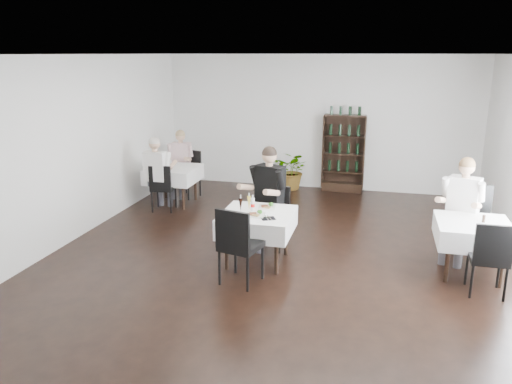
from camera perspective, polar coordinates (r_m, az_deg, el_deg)
room_shell at (r=7.03m, az=2.54°, el=3.11°), size 9.00×9.00×9.00m
wine_shelf at (r=11.27m, az=9.97°, el=4.27°), size 0.90×0.28×1.75m
main_table at (r=7.33m, az=0.16°, el=-3.48°), size 1.03×1.03×0.77m
left_table at (r=10.36m, az=-9.43°, el=2.01°), size 0.98×0.98×0.77m
right_table at (r=7.54m, az=23.54°, el=-4.29°), size 0.98×0.98×0.77m
potted_tree at (r=11.38m, az=4.23°, el=2.48°), size 0.95×0.87×0.88m
main_chair_far at (r=7.97m, az=2.08°, el=-2.39°), size 0.51×0.52×0.98m
main_chair_near at (r=6.62m, az=-2.11°, el=-5.69°), size 0.59×0.60×1.08m
left_chair_far at (r=10.89m, az=-7.65°, el=2.46°), size 0.58×0.58×1.00m
left_chair_near at (r=9.89m, az=-10.68°, el=0.80°), size 0.48×0.49×0.94m
right_chair_far at (r=8.12m, az=23.74°, el=-2.78°), size 0.57×0.58×1.12m
right_chair_near at (r=6.98m, az=25.17°, el=-6.47°), size 0.46×0.46×1.00m
diner_main at (r=7.87m, az=1.17°, el=0.31°), size 0.73×0.76×1.62m
diner_left_far at (r=10.86m, az=-8.66°, el=3.83°), size 0.56×0.56×1.44m
diner_left_near at (r=9.90m, az=-11.19°, el=2.73°), size 0.56×0.55×1.49m
diner_right_far at (r=7.93m, az=22.44°, el=-1.04°), size 0.69×0.73×1.57m
plate_far at (r=7.50m, az=1.29°, el=-1.69°), size 0.28×0.28×0.08m
plate_near at (r=7.14m, az=-0.03°, el=-2.58°), size 0.28×0.28×0.08m
pilsner_dark at (r=7.30m, az=-1.76°, el=-1.46°), size 0.06×0.06×0.26m
pilsner_lager at (r=7.40m, az=-0.80°, el=-1.22°), size 0.06×0.06×0.26m
coke_bottle at (r=7.34m, az=-0.38°, el=-1.43°), size 0.06×0.06×0.24m
napkin_cutlery at (r=7.02m, az=1.39°, el=-3.02°), size 0.24×0.22×0.02m
pepper_mill at (r=7.54m, az=24.58°, el=-2.79°), size 0.05×0.05×0.11m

